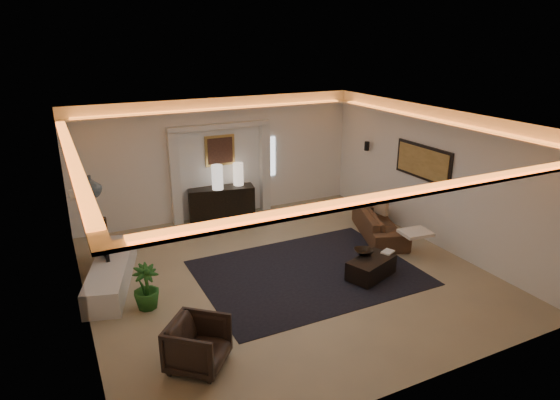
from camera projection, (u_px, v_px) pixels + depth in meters
name	position (u px, v px, depth m)	size (l,w,h in m)	color
floor	(284.00, 273.00, 9.13)	(7.00, 7.00, 0.00)	tan
ceiling	(285.00, 121.00, 8.18)	(7.00, 7.00, 0.00)	white
wall_back	(220.00, 158.00, 11.63)	(7.00, 7.00, 0.00)	white
wall_front	(417.00, 288.00, 5.69)	(7.00, 7.00, 0.00)	white
wall_left	(76.00, 235.00, 7.20)	(7.00, 7.00, 0.00)	white
wall_right	(433.00, 177.00, 10.12)	(7.00, 7.00, 0.00)	white
cove_soffit	(285.00, 137.00, 8.28)	(7.00, 7.00, 0.04)	silver
daylight_slit	(271.00, 157.00, 12.20)	(0.25, 0.03, 1.00)	white
area_rug	(308.00, 273.00, 9.13)	(4.00, 3.00, 0.01)	black
pilaster_left	(175.00, 179.00, 11.18)	(0.22, 0.20, 2.20)	silver
pilaster_right	(265.00, 168.00, 12.13)	(0.22, 0.20, 2.20)	silver
alcove_header	(220.00, 126.00, 11.28)	(2.52, 0.20, 0.12)	silver
painting_frame	(220.00, 150.00, 11.53)	(0.74, 0.04, 0.74)	tan
painting_canvas	(220.00, 151.00, 11.51)	(0.62, 0.02, 0.62)	#4C2D1E
art_panel_frame	(423.00, 162.00, 10.28)	(0.04, 1.64, 0.74)	black
art_panel_gold	(422.00, 162.00, 10.27)	(0.02, 1.50, 0.62)	tan
wall_sconce	(367.00, 146.00, 11.86)	(0.12, 0.12, 0.22)	black
wall_niche	(72.00, 195.00, 8.34)	(0.10, 0.55, 0.04)	silver
console	(221.00, 203.00, 11.72)	(1.58, 0.49, 0.79)	#301F17
lamp_left	(217.00, 177.00, 11.37)	(0.26, 0.26, 0.59)	white
lamp_right	(238.00, 173.00, 11.69)	(0.25, 0.25, 0.55)	#FFE7CA
media_ledge	(112.00, 273.00, 8.66)	(0.60, 2.41, 0.45)	silver
tv	(95.00, 234.00, 8.89)	(0.15, 1.18, 0.68)	black
figurine	(103.00, 228.00, 9.57)	(0.15, 0.15, 0.40)	black
ginger_jar	(90.00, 186.00, 8.10)	(0.37, 0.37, 0.39)	slate
plant	(146.00, 287.00, 7.85)	(0.43, 0.43, 0.76)	#1E531A
sofa	(380.00, 224.00, 10.71)	(0.77, 1.98, 0.58)	#32230F
throw_blanket	(416.00, 233.00, 9.57)	(0.59, 0.48, 0.06)	white
throw_pillow	(381.00, 207.00, 11.02)	(0.11, 0.36, 0.36)	tan
coffee_table	(371.00, 267.00, 8.90)	(0.94, 0.51, 0.35)	black
bowl	(364.00, 250.00, 9.03)	(0.35, 0.35, 0.09)	black
magazine	(388.00, 250.00, 9.08)	(0.25, 0.18, 0.03)	silver
armchair	(198.00, 344.00, 6.46)	(0.73, 0.75, 0.69)	#352C25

